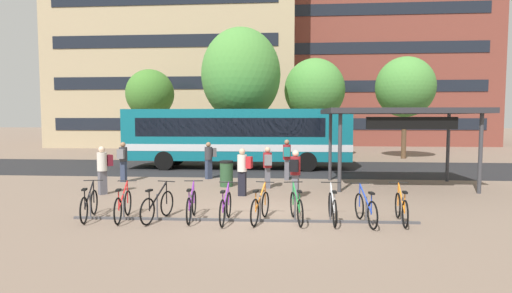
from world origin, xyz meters
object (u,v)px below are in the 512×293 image
object	(u,v)px
commuter_red_pack_2	(243,169)
street_tree_1	(241,75)
parked_bicycle_green_6	(296,207)
parked_bicycle_silver_7	(332,208)
parked_bicycle_black_0	(89,205)
parked_bicycle_black_2	(158,206)
parked_bicycle_purple_4	(226,208)
parked_bicycle_blue_8	(366,209)
parked_bicycle_purple_3	(191,206)
trash_bin	(226,173)
street_tree_3	(315,90)
commuter_grey_pack_0	(123,159)
parked_bicycle_orange_5	(260,207)
street_tree_0	(150,94)
parked_bicycle_orange_9	(401,208)
commuter_black_pack_3	(295,171)
transit_shelter	(399,113)
city_bus	(239,136)
commuter_grey_pack_5	(209,158)
commuter_teal_pack_1	(287,157)
parked_bicycle_red_1	(123,206)
commuter_maroon_pack_6	(103,167)
street_tree_2	(405,87)
commuter_grey_pack_4	(268,165)

from	to	relation	value
commuter_red_pack_2	street_tree_1	distance (m)	13.09
parked_bicycle_green_6	parked_bicycle_silver_7	xyz separation A→B (m)	(0.94, 0.02, 0.00)
parked_bicycle_black_0	commuter_red_pack_2	xyz separation A→B (m)	(3.82, 3.52, 0.58)
parked_bicycle_black_0	parked_bicycle_black_2	size ratio (longest dim) A/B	1.00
parked_bicycle_purple_4	parked_bicycle_blue_8	distance (m)	3.64
parked_bicycle_purple_3	trash_bin	bearing A→B (deg)	-7.10
parked_bicycle_green_6	commuter_red_pack_2	bearing A→B (deg)	18.39
parked_bicycle_black_0	street_tree_3	bearing A→B (deg)	-34.61
parked_bicycle_green_6	commuter_grey_pack_0	bearing A→B (deg)	40.61
parked_bicycle_purple_4	commuter_red_pack_2	bearing A→B (deg)	-0.27
parked_bicycle_orange_5	street_tree_1	bearing A→B (deg)	20.51
street_tree_0	parked_bicycle_orange_5	bearing A→B (deg)	-63.40
parked_bicycle_purple_3	parked_bicycle_orange_9	xyz separation A→B (m)	(5.54, 0.11, 0.00)
street_tree_3	parked_bicycle_green_6	bearing A→B (deg)	-95.35
parked_bicycle_purple_4	commuter_black_pack_3	xyz separation A→B (m)	(1.89, 3.16, 0.56)
parked_bicycle_purple_4	parked_bicycle_orange_9	xyz separation A→B (m)	(4.59, 0.26, 0.00)
parked_bicycle_purple_4	transit_shelter	xyz separation A→B (m)	(6.04, 5.95, 2.53)
city_bus	parked_bicycle_purple_3	bearing A→B (deg)	-90.06
commuter_black_pack_3	street_tree_3	bearing A→B (deg)	5.20
parked_bicycle_purple_4	parked_bicycle_silver_7	bearing A→B (deg)	-85.39
street_tree_3	commuter_red_pack_2	bearing A→B (deg)	-103.44
parked_bicycle_purple_3	city_bus	bearing A→B (deg)	-5.14
commuter_black_pack_3	commuter_grey_pack_5	bearing A→B (deg)	53.41
parked_bicycle_silver_7	street_tree_1	bearing A→B (deg)	15.06
parked_bicycle_purple_4	street_tree_3	xyz separation A→B (m)	(3.53, 17.96, 4.30)
transit_shelter	commuter_teal_pack_1	world-z (taller)	transit_shelter
parked_bicycle_red_1	commuter_grey_pack_0	size ratio (longest dim) A/B	1.01
city_bus	parked_bicycle_purple_3	world-z (taller)	city_bus
parked_bicycle_green_6	commuter_grey_pack_0	size ratio (longest dim) A/B	1.00
street_tree_1	parked_bicycle_orange_9	bearing A→B (deg)	-68.91
parked_bicycle_orange_5	commuter_grey_pack_5	distance (m)	7.77
parked_bicycle_red_1	transit_shelter	xyz separation A→B (m)	(8.83, 5.92, 2.53)
commuter_teal_pack_1	street_tree_3	bearing A→B (deg)	-9.76
parked_bicycle_orange_9	parked_bicycle_orange_5	bearing A→B (deg)	97.65
parked_bicycle_purple_3	parked_bicycle_green_6	size ratio (longest dim) A/B	1.01
parked_bicycle_black_2	commuter_maroon_pack_6	xyz separation A→B (m)	(-3.11, 3.43, 0.61)
parked_bicycle_silver_7	commuter_grey_pack_0	distance (m)	10.23
parked_bicycle_black_2	parked_bicycle_purple_3	xyz separation A→B (m)	(0.89, 0.13, 0.00)
parked_bicycle_purple_4	street_tree_2	bearing A→B (deg)	-27.77
commuter_grey_pack_4	commuter_grey_pack_5	size ratio (longest dim) A/B	0.97
street_tree_0	parked_bicycle_purple_4	bearing A→B (deg)	-65.74
commuter_grey_pack_4	street_tree_1	world-z (taller)	street_tree_1
trash_bin	street_tree_0	bearing A→B (deg)	119.71
commuter_red_pack_2	commuter_grey_pack_4	size ratio (longest dim) A/B	1.04
parked_bicycle_purple_4	street_tree_0	size ratio (longest dim) A/B	0.27
street_tree_0	street_tree_3	distance (m)	12.23
commuter_black_pack_3	commuter_grey_pack_4	xyz separation A→B (m)	(-1.03, 1.97, -0.02)
parked_bicycle_purple_4	street_tree_0	distance (m)	21.44
commuter_grey_pack_4	commuter_grey_pack_5	world-z (taller)	commuter_grey_pack_5
transit_shelter	street_tree_0	bearing A→B (deg)	136.94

